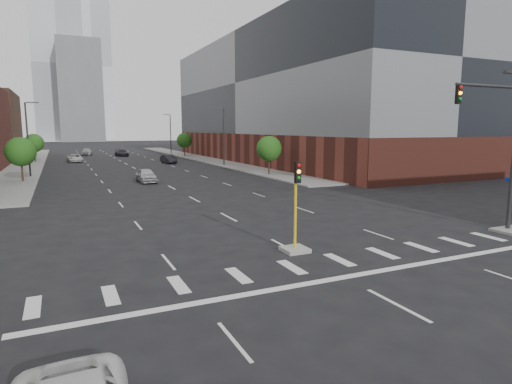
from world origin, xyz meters
TOP-DOWN VIEW (x-y plane):
  - ground at (0.00, 0.00)m, footprint 400.00×400.00m
  - sidewalk_left_far at (-15.00, 74.00)m, footprint 5.00×92.00m
  - sidewalk_right_far at (15.00, 74.00)m, footprint 5.00×92.00m
  - building_right_main at (29.50, 60.00)m, footprint 24.00×70.00m
  - tower_left at (-8.00, 220.00)m, footprint 22.00×22.00m
  - tower_right at (10.00, 260.00)m, footprint 20.00×20.00m
  - tower_mid at (0.00, 200.00)m, footprint 18.00×18.00m
  - median_traffic_signal at (0.00, 8.97)m, footprint 1.20×1.20m
  - mast_arm_signal at (12.61, 7.50)m, footprint 5.12×0.90m
  - streetlight_right_a at (13.41, 55.00)m, footprint 1.60×0.22m
  - streetlight_right_b at (13.41, 90.00)m, footprint 1.60×0.22m
  - streetlight_left at (-13.41, 50.00)m, footprint 1.60×0.22m
  - tree_left_near at (-14.00, 45.00)m, footprint 3.20×3.20m
  - tree_left_far at (-14.00, 75.00)m, footprint 3.20×3.20m
  - tree_right_near at (14.00, 40.00)m, footprint 3.20×3.20m
  - tree_right_far at (14.00, 80.00)m, footprint 3.20×3.20m
  - car_near_left at (-1.53, 39.37)m, footprint 1.87×4.54m
  - car_mid_right at (6.69, 63.77)m, footprint 2.05×4.68m
  - car_far_left at (-7.70, 73.50)m, footprint 2.70×5.16m
  - car_deep_right at (1.95, 86.37)m, footprint 2.62×5.23m
  - car_distant at (-4.62, 92.32)m, footprint 2.64×5.10m

SIDE VIEW (x-z plane):
  - ground at x=0.00m, z-range 0.00..0.00m
  - sidewalk_left_far at x=-15.00m, z-range 0.00..0.15m
  - sidewalk_right_far at x=15.00m, z-range 0.00..0.15m
  - car_far_left at x=-7.70m, z-range 0.00..1.39m
  - car_deep_right at x=1.95m, z-range 0.00..1.46m
  - car_mid_right at x=6.69m, z-range 0.00..1.49m
  - car_near_left at x=-1.53m, z-range 0.00..1.54m
  - car_distant at x=-4.62m, z-range 0.00..1.66m
  - median_traffic_signal at x=0.00m, z-range -1.23..3.17m
  - tree_left_near at x=-14.00m, z-range 0.97..5.82m
  - tree_left_far at x=-14.00m, z-range 0.97..5.82m
  - tree_right_near at x=14.00m, z-range 0.97..5.82m
  - tree_right_far at x=14.00m, z-range 0.97..5.82m
  - streetlight_right_a at x=13.41m, z-range 0.47..9.55m
  - streetlight_right_b at x=13.41m, z-range 0.47..9.55m
  - streetlight_left at x=-13.41m, z-range 0.47..9.55m
  - mast_arm_signal at x=12.61m, z-range 1.11..10.18m
  - building_right_main at x=29.50m, z-range 0.00..22.00m
  - tower_mid at x=0.00m, z-range 0.00..44.00m
  - tower_left at x=-8.00m, z-range 0.00..70.00m
  - tower_right at x=10.00m, z-range 0.00..80.00m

